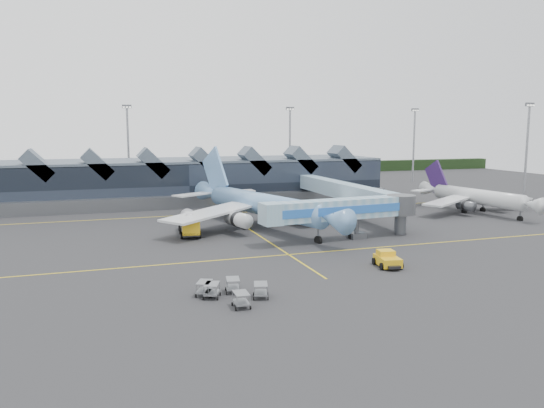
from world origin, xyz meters
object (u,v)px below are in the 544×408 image
object	(u,v)px
main_airliner	(259,204)
regional_jet	(474,196)
fuel_truck	(189,222)
pushback_tug	(387,260)
jet_bridge	(351,210)

from	to	relation	value
main_airliner	regional_jet	world-z (taller)	main_airliner
fuel_truck	pushback_tug	bearing A→B (deg)	-49.11
regional_jet	jet_bridge	bearing A→B (deg)	-163.97
main_airliner	pushback_tug	bearing A→B (deg)	-93.03
jet_bridge	fuel_truck	distance (m)	25.11
main_airliner	pushback_tug	size ratio (longest dim) A/B	9.04
main_airliner	regional_jet	bearing A→B (deg)	-14.02
regional_jet	fuel_truck	bearing A→B (deg)	176.16
regional_jet	jet_bridge	xyz separation A→B (m)	(-34.61, -15.26, 1.25)
jet_bridge	regional_jet	bearing A→B (deg)	18.38
jet_bridge	pushback_tug	xyz separation A→B (m)	(-3.16, -15.85, -3.58)
main_airliner	jet_bridge	world-z (taller)	main_airliner
jet_bridge	fuel_truck	size ratio (longest dim) A/B	2.47
main_airliner	fuel_truck	bearing A→B (deg)	174.03
pushback_tug	main_airliner	bearing A→B (deg)	112.08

